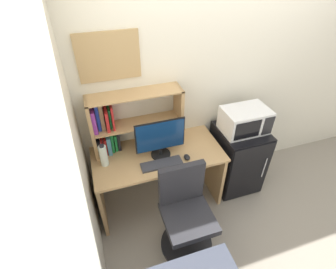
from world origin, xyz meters
TOP-DOWN VIEW (x-y plane):
  - wall_back at (0.40, 0.02)m, footprint 6.40×0.04m
  - desk at (-0.88, -0.32)m, footprint 1.35×0.64m
  - hutch_bookshelf at (-1.18, -0.11)m, footprint 0.92×0.24m
  - monitor at (-0.85, -0.34)m, footprint 0.50×0.20m
  - keyboard at (-0.89, -0.49)m, footprint 0.41×0.13m
  - computer_mouse at (-0.62, -0.49)m, footprint 0.06×0.09m
  - water_bottle at (-1.42, -0.31)m, footprint 0.08×0.08m
  - mini_fridge at (0.11, -0.32)m, footprint 0.52×0.57m
  - microwave at (0.11, -0.32)m, footprint 0.49×0.34m
  - desk_chair at (-0.77, -0.89)m, footprint 0.53×0.53m
  - wall_corkboard at (-1.21, -0.01)m, footprint 0.55×0.02m

SIDE VIEW (x-z plane):
  - desk_chair at x=-0.77m, z-range -0.06..0.87m
  - mini_fridge at x=0.11m, z-range 0.00..0.82m
  - desk at x=-0.88m, z-range 0.15..0.90m
  - keyboard at x=-0.89m, z-range 0.75..0.77m
  - computer_mouse at x=-0.62m, z-range 0.75..0.79m
  - water_bottle at x=-1.42m, z-range 0.74..0.99m
  - microwave at x=0.11m, z-range 0.82..1.09m
  - monitor at x=-0.85m, z-range 0.76..1.18m
  - hutch_bookshelf at x=-1.18m, z-range 0.76..1.38m
  - wall_back at x=0.40m, z-range 0.00..2.60m
  - wall_corkboard at x=-1.21m, z-range 1.49..1.92m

